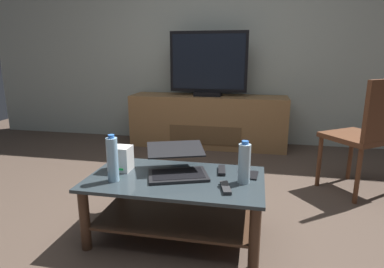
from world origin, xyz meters
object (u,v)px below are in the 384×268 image
(router_box, at_px, (121,158))
(tv_remote, at_px, (226,188))
(water_bottle_near, at_px, (244,163))
(laptop, at_px, (177,164))
(cell_phone, at_px, (252,175))
(television, at_px, (208,65))
(water_bottle_far, at_px, (112,159))
(media_cabinet, at_px, (208,121))
(soundbar_remote, at_px, (222,170))
(dining_chair, at_px, (368,131))
(coffee_table, at_px, (176,196))

(router_box, xyz_separation_m, tv_remote, (0.69, -0.17, -0.07))
(water_bottle_near, bearing_deg, tv_remote, -127.63)
(laptop, xyz_separation_m, cell_phone, (0.46, 0.05, -0.06))
(television, relative_size, tv_remote, 5.75)
(laptop, height_order, water_bottle_far, water_bottle_far)
(media_cabinet, relative_size, router_box, 11.95)
(soundbar_remote, bearing_deg, water_bottle_near, -53.20)
(media_cabinet, distance_m, dining_chair, 1.88)
(laptop, bearing_deg, cell_phone, 6.27)
(dining_chair, bearing_deg, water_bottle_near, -135.51)
(cell_phone, distance_m, soundbar_remote, 0.19)
(water_bottle_near, distance_m, cell_phone, 0.17)
(media_cabinet, xyz_separation_m, water_bottle_far, (-0.23, -2.20, 0.21))
(water_bottle_near, bearing_deg, water_bottle_far, -170.46)
(dining_chair, xyz_separation_m, cell_phone, (-0.87, -0.79, -0.14))
(tv_remote, bearing_deg, router_box, 151.94)
(dining_chair, height_order, tv_remote, dining_chair)
(media_cabinet, distance_m, television, 0.68)
(tv_remote, height_order, soundbar_remote, same)
(dining_chair, relative_size, water_bottle_far, 3.35)
(coffee_table, xyz_separation_m, dining_chair, (1.33, 0.91, 0.26))
(television, height_order, dining_chair, television)
(router_box, height_order, water_bottle_near, water_bottle_near)
(router_box, bearing_deg, soundbar_remote, 8.60)
(coffee_table, height_order, media_cabinet, media_cabinet)
(water_bottle_near, bearing_deg, cell_phone, 68.61)
(router_box, distance_m, cell_phone, 0.84)
(laptop, xyz_separation_m, water_bottle_near, (0.42, -0.06, 0.06))
(media_cabinet, relative_size, water_bottle_near, 7.49)
(coffee_table, distance_m, water_bottle_far, 0.45)
(tv_remote, bearing_deg, water_bottle_near, 38.40)
(dining_chair, xyz_separation_m, water_bottle_far, (-1.68, -1.03, -0.01))
(water_bottle_far, bearing_deg, coffee_table, 19.78)
(dining_chair, bearing_deg, router_box, -153.51)
(coffee_table, height_order, water_bottle_far, water_bottle_far)
(coffee_table, bearing_deg, tv_remote, -20.76)
(media_cabinet, height_order, television, television)
(water_bottle_near, distance_m, water_bottle_far, 0.77)
(coffee_table, relative_size, cell_phone, 7.60)
(television, relative_size, cell_phone, 6.57)
(water_bottle_near, bearing_deg, media_cabinet, 104.28)
(cell_phone, relative_size, tv_remote, 0.88)
(coffee_table, height_order, router_box, router_box)
(laptop, xyz_separation_m, soundbar_remote, (0.27, 0.09, -0.05))
(laptop, distance_m, router_box, 0.37)
(laptop, bearing_deg, tv_remote, -29.73)
(soundbar_remote, bearing_deg, cell_phone, -17.64)
(tv_remote, bearing_deg, coffee_table, 145.27)
(media_cabinet, height_order, water_bottle_near, water_bottle_near)
(coffee_table, relative_size, laptop, 2.24)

